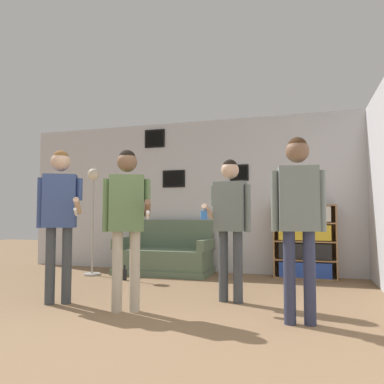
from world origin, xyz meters
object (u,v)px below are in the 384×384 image
couch (165,256)px  bookshelf (305,241)px  person_player_foreground_center (127,211)px  bottle_on_floor (125,274)px  person_watcher_holding_cup (230,214)px  person_spectator_near_bookshelf (298,207)px  floor_lamp (93,201)px  person_player_foreground_left (60,208)px

couch → bookshelf: bookshelf is taller
person_player_foreground_center → bottle_on_floor: size_ratio=7.29×
person_watcher_holding_cup → person_spectator_near_bookshelf: size_ratio=0.95×
person_player_foreground_center → couch: bearing=101.8°
bookshelf → person_watcher_holding_cup: person_watcher_holding_cup is taller
bookshelf → person_spectator_near_bookshelf: size_ratio=0.67×
bookshelf → couch: bearing=-175.2°
bottle_on_floor → couch: bearing=65.1°
person_player_foreground_center → person_watcher_holding_cup: size_ratio=1.02×
floor_lamp → person_player_foreground_left: 2.03m
floor_lamp → bottle_on_floor: 1.39m
person_player_foreground_center → bottle_on_floor: person_player_foreground_center is taller
couch → floor_lamp: bearing=-155.5°
person_player_foreground_center → person_spectator_near_bookshelf: 1.74m
person_player_foreground_center → person_spectator_near_bookshelf: (1.74, 0.06, 0.03)m
bookshelf → person_spectator_near_bookshelf: bearing=-91.0°
person_player_foreground_left → bottle_on_floor: size_ratio=7.53×
couch → person_player_foreground_center: person_player_foreground_center is taller
person_player_foreground_center → person_watcher_holding_cup: 1.22m
person_player_foreground_left → person_player_foreground_center: 0.90m
couch → person_player_foreground_left: person_player_foreground_left is taller
floor_lamp → couch: bearing=24.5°
floor_lamp → bottle_on_floor: size_ratio=7.69×
floor_lamp → person_player_foreground_center: floor_lamp is taller
bookshelf → person_watcher_holding_cup: 2.15m
bookshelf → floor_lamp: 3.54m
person_player_foreground_center → person_spectator_near_bookshelf: person_spectator_near_bookshelf is taller
person_player_foreground_left → bookshelf: bearing=43.9°
person_player_foreground_left → person_watcher_holding_cup: (1.86, 0.65, -0.07)m
bookshelf → person_player_foreground_left: bearing=-136.1°
couch → bottle_on_floor: bearing=-114.9°
person_spectator_near_bookshelf → bottle_on_floor: person_spectator_near_bookshelf is taller
floor_lamp → bottle_on_floor: (0.74, -0.28, -1.15)m
couch → bookshelf: 2.33m
person_player_foreground_left → person_watcher_holding_cup: size_ratio=1.06×
bookshelf → person_player_foreground_center: 3.25m
bookshelf → bottle_on_floor: size_ratio=5.01×
floor_lamp → person_player_foreground_center: size_ratio=1.05×
person_player_foreground_left → person_player_foreground_center: person_player_foreground_left is taller
person_watcher_holding_cup → bottle_on_floor: 2.28m
person_player_foreground_left → person_spectator_near_bookshelf: bearing=-0.7°
person_watcher_holding_cup → person_player_foreground_center: bearing=-142.3°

